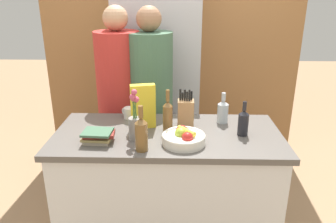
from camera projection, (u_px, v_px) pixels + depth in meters
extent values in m
cube|color=silver|center=(168.00, 194.00, 2.39)|extent=(1.47, 0.69, 0.90)
cube|color=#56514C|center=(168.00, 135.00, 2.22)|extent=(1.53, 0.72, 0.04)
cube|color=#9E6B3D|center=(172.00, 44.00, 3.52)|extent=(2.73, 0.12, 2.60)
cube|color=#B7B7BC|center=(158.00, 80.00, 3.30)|extent=(0.80, 0.60, 1.99)
cylinder|color=#B7B7BC|center=(150.00, 78.00, 2.97)|extent=(0.02, 0.02, 1.09)
cylinder|color=silver|center=(184.00, 139.00, 2.05)|extent=(0.27, 0.27, 0.05)
torus|color=silver|center=(184.00, 136.00, 2.04)|extent=(0.27, 0.27, 0.02)
sphere|color=red|center=(182.00, 131.00, 2.11)|extent=(0.08, 0.08, 0.08)
sphere|color=red|center=(187.00, 137.00, 2.00)|extent=(0.07, 0.07, 0.07)
sphere|color=red|center=(188.00, 137.00, 1.99)|extent=(0.07, 0.07, 0.07)
sphere|color=#99B233|center=(181.00, 133.00, 2.05)|extent=(0.08, 0.08, 0.08)
cylinder|color=yellow|center=(187.00, 131.00, 2.06)|extent=(0.12, 0.13, 0.03)
cube|color=#A87A4C|center=(186.00, 113.00, 2.30)|extent=(0.11, 0.09, 0.19)
cylinder|color=black|center=(180.00, 95.00, 2.26)|extent=(0.01, 0.01, 0.09)
cylinder|color=black|center=(183.00, 97.00, 2.26)|extent=(0.01, 0.01, 0.07)
cylinder|color=black|center=(185.00, 96.00, 2.25)|extent=(0.01, 0.01, 0.09)
cylinder|color=black|center=(187.00, 97.00, 2.25)|extent=(0.01, 0.01, 0.08)
cylinder|color=black|center=(189.00, 96.00, 2.24)|extent=(0.01, 0.01, 0.09)
cylinder|color=black|center=(192.00, 96.00, 2.27)|extent=(0.01, 0.01, 0.08)
cylinder|color=gray|center=(135.00, 129.00, 2.09)|extent=(0.08, 0.08, 0.15)
cylinder|color=#477538|center=(136.00, 109.00, 2.04)|extent=(0.01, 0.02, 0.12)
sphere|color=#C64C66|center=(136.00, 99.00, 2.02)|extent=(0.04, 0.04, 0.04)
cylinder|color=#477538|center=(135.00, 109.00, 2.05)|extent=(0.02, 0.01, 0.11)
sphere|color=#C64C66|center=(136.00, 101.00, 2.04)|extent=(0.03, 0.03, 0.03)
cylinder|color=#477538|center=(134.00, 109.00, 2.05)|extent=(0.01, 0.01, 0.12)
sphere|color=#C64C66|center=(134.00, 99.00, 2.02)|extent=(0.04, 0.04, 0.04)
cylinder|color=#477538|center=(133.00, 108.00, 2.04)|extent=(0.01, 0.02, 0.14)
sphere|color=#C64C66|center=(132.00, 97.00, 2.02)|extent=(0.03, 0.03, 0.03)
cylinder|color=#477538|center=(134.00, 108.00, 2.03)|extent=(0.02, 0.01, 0.15)
sphere|color=#C64C66|center=(133.00, 97.00, 2.00)|extent=(0.04, 0.04, 0.04)
cylinder|color=#477538|center=(134.00, 105.00, 2.03)|extent=(0.03, 0.01, 0.17)
sphere|color=#C64C66|center=(134.00, 92.00, 1.99)|extent=(0.04, 0.04, 0.04)
cube|color=yellow|center=(143.00, 106.00, 2.25)|extent=(0.18, 0.10, 0.31)
cylinder|color=silver|center=(129.00, 113.00, 2.45)|extent=(0.09, 0.09, 0.08)
torus|color=silver|center=(125.00, 111.00, 2.48)|extent=(0.05, 0.04, 0.06)
cube|color=#B7A88E|center=(97.00, 140.00, 2.07)|extent=(0.17, 0.12, 0.02)
cube|color=#99844C|center=(98.00, 137.00, 2.07)|extent=(0.19, 0.15, 0.02)
cube|color=maroon|center=(99.00, 134.00, 2.07)|extent=(0.20, 0.13, 0.02)
cube|color=#3D6047|center=(97.00, 132.00, 2.05)|extent=(0.19, 0.16, 0.02)
cylinder|color=black|center=(243.00, 125.00, 2.16)|extent=(0.07, 0.07, 0.14)
cone|color=black|center=(244.00, 112.00, 2.13)|extent=(0.07, 0.07, 0.03)
cylinder|color=black|center=(245.00, 106.00, 2.11)|extent=(0.03, 0.03, 0.06)
cylinder|color=#B2BCC1|center=(223.00, 113.00, 2.36)|extent=(0.08, 0.08, 0.14)
cone|color=#B2BCC1|center=(223.00, 103.00, 2.34)|extent=(0.08, 0.08, 0.03)
cylinder|color=#B2BCC1|center=(224.00, 97.00, 2.32)|extent=(0.03, 0.03, 0.06)
cylinder|color=brown|center=(141.00, 137.00, 1.94)|extent=(0.08, 0.08, 0.18)
cone|color=brown|center=(141.00, 121.00, 1.91)|extent=(0.08, 0.08, 0.03)
cylinder|color=brown|center=(141.00, 112.00, 1.89)|extent=(0.03, 0.03, 0.07)
cylinder|color=brown|center=(167.00, 119.00, 2.20)|extent=(0.07, 0.07, 0.18)
cone|color=brown|center=(167.00, 104.00, 2.17)|extent=(0.07, 0.07, 0.04)
cylinder|color=brown|center=(167.00, 96.00, 2.15)|extent=(0.02, 0.02, 0.08)
cube|color=#383842|center=(123.00, 155.00, 3.00)|extent=(0.33, 0.25, 0.84)
cylinder|color=red|center=(118.00, 74.00, 2.73)|extent=(0.37, 0.37, 0.70)
sphere|color=tan|center=(115.00, 18.00, 2.58)|extent=(0.20, 0.20, 0.20)
cube|color=#383842|center=(152.00, 157.00, 2.97)|extent=(0.34, 0.28, 0.84)
cylinder|color=#42664C|center=(150.00, 75.00, 2.71)|extent=(0.38, 0.38, 0.70)
sphere|color=#996B4C|center=(149.00, 19.00, 2.55)|extent=(0.20, 0.20, 0.20)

